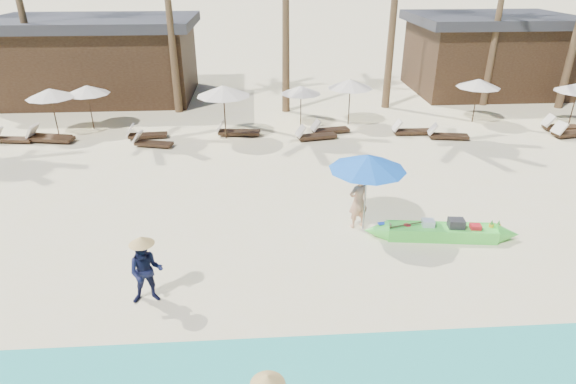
{
  "coord_description": "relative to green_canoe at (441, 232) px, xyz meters",
  "views": [
    {
      "loc": [
        0.62,
        -10.15,
        7.07
      ],
      "look_at": [
        1.44,
        2.0,
        1.17
      ],
      "focal_mm": 30.0,
      "sensor_mm": 36.0,
      "label": 1
    }
  ],
  "objects": [
    {
      "name": "lounger_6_right",
      "position": [
        -2.6,
        8.4,
        -0.0
      ],
      "size": [
        1.84,
        0.86,
        0.6
      ],
      "rotation": [
        0.0,
        0.0,
        0.19
      ],
      "color": "#362516",
      "rests_on": "ground"
    },
    {
      "name": "lounger_5_left",
      "position": [
        -9.5,
        8.0,
        -0.02
      ],
      "size": [
        1.72,
        0.89,
        0.56
      ],
      "rotation": [
        0.0,
        0.0,
        -0.24
      ],
      "color": "#362516",
      "rests_on": "ground"
    },
    {
      "name": "pavilion_east",
      "position": [
        8.31,
        16.34,
        1.99
      ],
      "size": [
        8.8,
        6.6,
        4.3
      ],
      "color": "#362516",
      "rests_on": "ground"
    },
    {
      "name": "lounger_9_right",
      "position": [
        8.83,
        8.87,
        0.01
      ],
      "size": [
        1.96,
        0.77,
        0.65
      ],
      "rotation": [
        0.0,
        0.0,
        -0.1
      ],
      "color": "#362516",
      "rests_on": "ground"
    },
    {
      "name": "lounger_3_left",
      "position": [
        -15.54,
        8.91,
        -0.02
      ],
      "size": [
        1.71,
        0.71,
        0.56
      ],
      "rotation": [
        0.0,
        0.0,
        -0.12
      ],
      "color": "#362516",
      "rests_on": "ground"
    },
    {
      "name": "ground",
      "position": [
        -5.69,
        -1.16,
        -0.2
      ],
      "size": [
        240.0,
        240.0,
        0.0
      ],
      "primitive_type": "plane",
      "color": "beige",
      "rests_on": "ground"
    },
    {
      "name": "resort_parasol_4",
      "position": [
        -12.61,
        10.58,
        1.61
      ],
      "size": [
        1.96,
        1.96,
        2.02
      ],
      "color": "#362516",
      "rests_on": "ground"
    },
    {
      "name": "pavilion_west",
      "position": [
        -13.69,
        16.34,
        1.99
      ],
      "size": [
        10.8,
        6.6,
        4.3
      ],
      "color": "#362516",
      "rests_on": "ground"
    },
    {
      "name": "resort_parasol_5",
      "position": [
        -6.43,
        8.84,
        1.9
      ],
      "size": [
        2.27,
        2.27,
        2.34
      ],
      "color": "#362516",
      "rests_on": "ground"
    },
    {
      "name": "lounger_4_right",
      "position": [
        -9.96,
        9.05,
        -0.01
      ],
      "size": [
        1.76,
        0.67,
        0.58
      ],
      "rotation": [
        0.0,
        0.0,
        0.08
      ],
      "color": "#362516",
      "rests_on": "ground"
    },
    {
      "name": "lounger_6_left",
      "position": [
        -5.99,
        9.15,
        0.01
      ],
      "size": [
        1.97,
        0.79,
        0.65
      ],
      "rotation": [
        0.0,
        0.0,
        -0.11
      ],
      "color": "#362516",
      "rests_on": "ground"
    },
    {
      "name": "vendor_green",
      "position": [
        -7.63,
        -2.24,
        0.59
      ],
      "size": [
        0.82,
        0.67,
        1.58
      ],
      "primitive_type": "imported",
      "rotation": [
        0.0,
        0.0,
        0.1
      ],
      "color": "#131634",
      "rests_on": "ground"
    },
    {
      "name": "lounger_7_left",
      "position": [
        -1.87,
        9.18,
        -0.01
      ],
      "size": [
        1.8,
        0.84,
        0.59
      ],
      "rotation": [
        0.0,
        0.0,
        0.18
      ],
      "color": "#362516",
      "rests_on": "ground"
    },
    {
      "name": "tourist",
      "position": [
        -2.22,
        0.81,
        0.62
      ],
      "size": [
        0.7,
        0.57,
        1.65
      ],
      "primitive_type": "imported",
      "rotation": [
        0.0,
        0.0,
        3.47
      ],
      "color": "tan",
      "rests_on": "ground"
    },
    {
      "name": "resort_parasol_6",
      "position": [
        -3.01,
        10.32,
        1.52
      ],
      "size": [
        1.86,
        1.86,
        1.91
      ],
      "color": "#362516",
      "rests_on": "ground"
    },
    {
      "name": "resort_parasol_3",
      "position": [
        -13.91,
        9.8,
        1.68
      ],
      "size": [
        2.03,
        2.03,
        2.09
      ],
      "color": "#362516",
      "rests_on": "ground"
    },
    {
      "name": "blue_umbrella",
      "position": [
        -2.07,
        0.67,
        1.88
      ],
      "size": [
        2.15,
        2.15,
        2.31
      ],
      "color": "#99999E",
      "rests_on": "ground"
    },
    {
      "name": "lounger_7_right",
      "position": [
        1.74,
        8.78,
        -0.01
      ],
      "size": [
        1.77,
        0.57,
        0.6
      ],
      "rotation": [
        0.0,
        0.0,
        -0.01
      ],
      "color": "#362516",
      "rests_on": "ground"
    },
    {
      "name": "lounger_3_right",
      "position": [
        -14.12,
        9.1,
        0.0
      ],
      "size": [
        1.91,
        0.96,
        0.62
      ],
      "rotation": [
        0.0,
        0.0,
        -0.23
      ],
      "color": "#362516",
      "rests_on": "ground"
    },
    {
      "name": "lounger_8_left",
      "position": [
        3.14,
        8.1,
        -0.01
      ],
      "size": [
        1.8,
        0.83,
        0.59
      ],
      "rotation": [
        0.0,
        0.0,
        -0.18
      ],
      "color": "#362516",
      "rests_on": "ground"
    },
    {
      "name": "green_canoe",
      "position": [
        0.0,
        0.0,
        0.0
      ],
      "size": [
        4.78,
        0.98,
        0.61
      ],
      "rotation": [
        0.0,
        0.0,
        -0.12
      ],
      "color": "#4ADC43",
      "rests_on": "ground"
    },
    {
      "name": "lounger_9_left",
      "position": [
        8.71,
        7.98,
        0.01
      ],
      "size": [
        1.95,
        0.88,
        0.64
      ],
      "rotation": [
        0.0,
        0.0,
        0.17
      ],
      "color": "#362516",
      "rests_on": "ground"
    },
    {
      "name": "lounger_4_left",
      "position": [
        -13.98,
        8.84,
        0.01
      ],
      "size": [
        2.01,
        0.94,
        0.66
      ],
      "rotation": [
        0.0,
        0.0,
        -0.19
      ],
      "color": "#362516",
      "rests_on": "ground"
    },
    {
      "name": "resort_parasol_7",
      "position": [
        -0.73,
        10.45,
        1.73
      ],
      "size": [
        2.08,
        2.08,
        2.14
      ],
      "color": "#362516",
      "rests_on": "ground"
    },
    {
      "name": "resort_parasol_8",
      "position": [
        5.33,
        10.44,
        1.66
      ],
      "size": [
        2.01,
        2.01,
        2.07
      ],
      "color": "#362516",
      "rests_on": "ground"
    }
  ]
}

